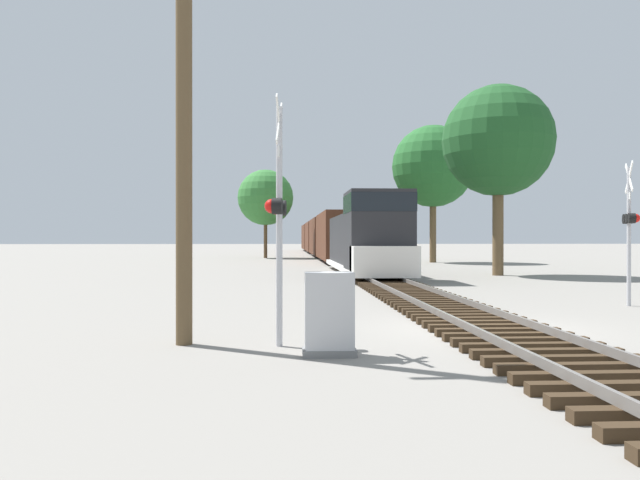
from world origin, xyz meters
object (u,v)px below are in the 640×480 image
Objects in this scene: tree_mid_background at (433,167)px; utility_pole at (184,94)px; crossing_signal_far at (630,223)px; tree_deep_background at (265,198)px; freight_train at (325,238)px; crossing_signal_near at (278,210)px; tree_far_right at (498,141)px; relay_cabinet at (329,315)px.

utility_pole is at bearing -110.07° from tree_mid_background.
crossing_signal_far is 0.48× the size of tree_deep_background.
freight_train is 6.98× the size of tree_mid_background.
utility_pole is at bearing -96.61° from freight_train.
tree_mid_background is at bearing 168.47° from crossing_signal_near.
freight_train is 18.32m from tree_mid_background.
crossing_signal_near is at bearing -94.72° from freight_train.
crossing_signal_near reaches higher than crossing_signal_far.
tree_far_right is at bearing -66.08° from tree_deep_background.
tree_far_right is (11.70, 21.44, 4.72)m from crossing_signal_near.
crossing_signal_far is at bearing -94.93° from tree_far_right.
freight_train is at bearing 86.27° from relay_cabinet.
crossing_signal_near is at bearing 138.64° from crossing_signal_far.
tree_far_right is (7.18, -33.29, 5.20)m from freight_train.
tree_far_right reaches higher than relay_cabinet.
tree_mid_background is (11.59, 40.30, 7.24)m from relay_cabinet.
relay_cabinet is (-9.51, -7.28, -1.77)m from crossing_signal_far.
crossing_signal_near reaches higher than freight_train.
tree_far_right is 33.12m from tree_deep_background.
crossing_signal_far is (10.40, 6.28, -0.06)m from crossing_signal_near.
tree_mid_background is (2.08, 33.02, 5.47)m from crossing_signal_far.
utility_pole reaches higher than crossing_signal_far.
crossing_signal_near is 0.41× the size of tree_mid_background.
relay_cabinet is 53.03m from tree_deep_background.
tree_mid_background is at bearing 87.53° from tree_far_right.
relay_cabinet is at bearing 47.88° from crossing_signal_near.
freight_train is 8.55× the size of utility_pole.
utility_pole is 41.66m from tree_mid_background.
freight_train is 17.12× the size of crossing_signal_near.
crossing_signal_far is 33.53m from tree_mid_background.
tree_deep_background is (0.06, 51.41, 1.37)m from utility_pole.
crossing_signal_near is 0.52× the size of tree_deep_background.
freight_train is 55.34× the size of relay_cabinet.
crossing_signal_far is 0.46× the size of utility_pole.
utility_pole is (-6.30, -54.44, 2.69)m from freight_train.
crossing_signal_near is 2.26m from relay_cabinet.
relay_cabinet is 0.14× the size of tree_far_right.
tree_deep_background is at bearing 138.87° from tree_mid_background.
freight_train is 48.80m from crossing_signal_far.
utility_pole is 51.43m from tree_deep_background.
tree_mid_background is (0.77, 17.87, 0.69)m from tree_far_right.
tree_far_right is at bearing -92.47° from tree_mid_background.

